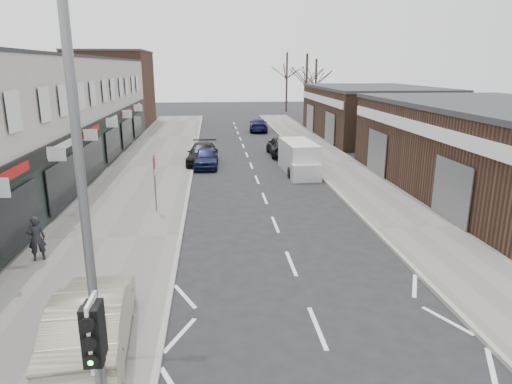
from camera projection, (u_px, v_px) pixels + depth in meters
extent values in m
plane|color=black|center=(338.00, 379.00, 9.82)|extent=(160.00, 160.00, 0.00)
cube|color=slate|center=(150.00, 167.00, 30.30)|extent=(5.50, 64.00, 0.12)
cube|color=slate|center=(334.00, 163.00, 31.45)|extent=(3.50, 64.00, 0.12)
cube|color=beige|center=(22.00, 119.00, 26.35)|extent=(8.00, 41.00, 7.10)
cube|color=#4D2D21|center=(113.00, 90.00, 50.71)|extent=(8.00, 10.00, 8.00)
cube|color=#3A261A|center=(502.00, 151.00, 23.81)|extent=(10.00, 18.00, 4.50)
cube|color=#3A261A|center=(372.00, 113.00, 43.00)|extent=(10.00, 16.00, 4.50)
cube|color=silver|center=(94.00, 332.00, 6.79)|extent=(0.05, 0.55, 1.10)
cube|color=black|center=(92.00, 337.00, 6.68)|extent=(0.28, 0.22, 0.95)
sphere|color=#0CE533|center=(92.00, 360.00, 6.64)|extent=(0.18, 0.18, 0.18)
cube|color=black|center=(96.00, 328.00, 6.91)|extent=(0.26, 0.20, 0.90)
cylinder|color=slate|center=(85.00, 215.00, 7.53)|extent=(0.16, 0.16, 8.00)
cylinder|color=slate|center=(155.00, 185.00, 20.50)|extent=(0.07, 0.07, 2.50)
cube|color=white|center=(155.00, 172.00, 20.34)|extent=(0.04, 0.45, 0.25)
cube|color=silver|center=(298.00, 157.00, 28.86)|extent=(2.00, 4.36, 1.95)
cube|color=silver|center=(306.00, 173.00, 26.58)|extent=(1.76, 0.84, 1.02)
cylinder|color=black|center=(290.00, 172.00, 27.53)|extent=(0.20, 0.65, 0.65)
cylinder|color=black|center=(316.00, 172.00, 27.67)|extent=(0.20, 0.65, 0.65)
cylinder|color=black|center=(282.00, 162.00, 30.39)|extent=(0.20, 0.65, 0.65)
cylinder|color=black|center=(306.00, 162.00, 30.54)|extent=(0.20, 0.65, 0.65)
imported|color=#A39883|center=(93.00, 319.00, 10.53)|extent=(1.99, 4.67, 1.50)
imported|color=black|center=(36.00, 238.00, 15.36)|extent=(0.67, 0.58, 1.56)
imported|color=#121738|center=(206.00, 157.00, 30.30)|extent=(1.71, 3.95, 1.33)
imported|color=black|center=(203.00, 154.00, 31.29)|extent=(2.25, 4.97, 1.41)
imported|color=silver|center=(299.00, 152.00, 32.08)|extent=(1.55, 4.06, 1.32)
imported|color=black|center=(281.00, 146.00, 34.22)|extent=(1.92, 4.55, 1.54)
imported|color=#131239|center=(258.00, 125.00, 47.20)|extent=(2.23, 4.72, 1.33)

